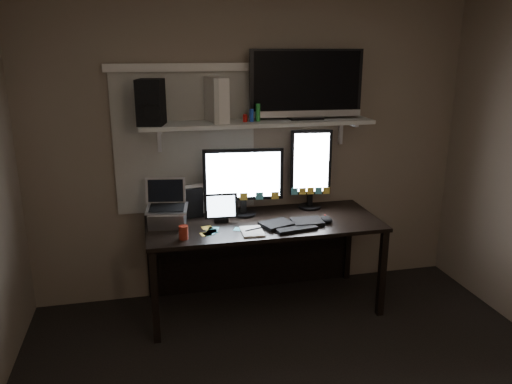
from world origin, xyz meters
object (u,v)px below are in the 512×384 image
object	(u,v)px
monitor_landscape	(243,181)
cup	(184,232)
keyboard	(292,223)
laptop	(167,204)
desk	(260,237)
monitor_portrait	(311,169)
tablet	(221,208)
tv	(306,85)
game_console	(217,100)
mouse	(326,219)
speaker	(151,102)

from	to	relation	value
monitor_landscape	cup	distance (m)	0.70
keyboard	laptop	world-z (taller)	laptop
cup	desk	bearing A→B (deg)	29.63
monitor_portrait	keyboard	distance (m)	0.56
tablet	tv	xyz separation A→B (m)	(0.71, 0.15, 0.90)
desk	tv	world-z (taller)	tv
game_console	mouse	bearing A→B (deg)	-39.21
laptop	tv	world-z (taller)	tv
mouse	cup	xyz separation A→B (m)	(-1.10, -0.11, 0.03)
cup	game_console	world-z (taller)	game_console
monitor_landscape	game_console	world-z (taller)	game_console
mouse	game_console	world-z (taller)	game_console
cup	keyboard	bearing A→B (deg)	7.20
monitor_portrait	laptop	distance (m)	1.21
game_console	laptop	bearing A→B (deg)	-174.15
laptop	game_console	bearing A→B (deg)	30.78
keyboard	desk	bearing A→B (deg)	116.84
desk	laptop	bearing A→B (deg)	-174.69
desk	monitor_landscape	bearing A→B (deg)	153.40
tablet	monitor_landscape	bearing A→B (deg)	33.28
desk	tablet	bearing A→B (deg)	-170.31
monitor_portrait	cup	xyz separation A→B (m)	(-1.09, -0.48, -0.29)
tv	game_console	world-z (taller)	tv
monitor_portrait	laptop	world-z (taller)	monitor_portrait
tablet	tv	size ratio (longest dim) A/B	0.29
monitor_portrait	speaker	xyz separation A→B (m)	(-1.26, -0.06, 0.58)
game_console	monitor_landscape	bearing A→B (deg)	-25.10
laptop	cup	distance (m)	0.33
tv	game_console	size ratio (longest dim) A/B	2.68
keyboard	speaker	world-z (taller)	speaker
desk	tablet	distance (m)	0.44
laptop	game_console	size ratio (longest dim) A/B	1.03
laptop	tv	size ratio (longest dim) A/B	0.38
speaker	keyboard	bearing A→B (deg)	-3.89
tv	game_console	bearing A→B (deg)	-176.65
tablet	speaker	size ratio (longest dim) A/B	0.78
laptop	speaker	world-z (taller)	speaker
tablet	laptop	bearing A→B (deg)	-174.85
desk	monitor_landscape	xyz separation A→B (m)	(-0.12, 0.06, 0.45)
monitor_landscape	monitor_portrait	distance (m)	0.58
desk	laptop	distance (m)	0.81
desk	mouse	size ratio (longest dim) A/B	14.63
game_console	speaker	size ratio (longest dim) A/B	1.01
monitor_landscape	desk	bearing A→B (deg)	-21.02
monitor_portrait	speaker	size ratio (longest dim) A/B	2.05
desk	laptop	xyz separation A→B (m)	(-0.73, -0.07, 0.35)
monitor_landscape	game_console	xyz separation A→B (m)	(-0.19, 0.03, 0.64)
game_console	speaker	bearing A→B (deg)	169.47
mouse	tv	size ratio (longest dim) A/B	0.14
monitor_portrait	mouse	distance (m)	0.48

